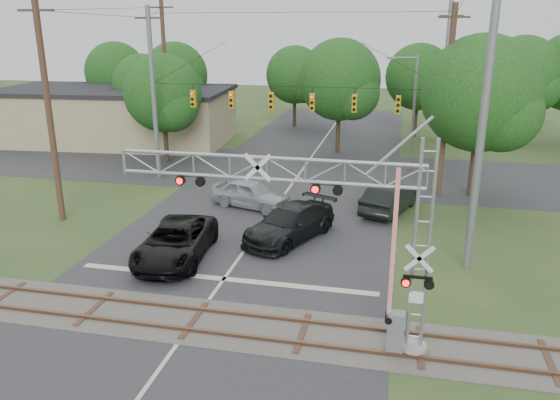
% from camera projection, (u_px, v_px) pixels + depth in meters
% --- Properties ---
extents(ground, '(160.00, 160.00, 0.00)m').
position_uv_depth(ground, '(172.00, 352.00, 17.96)').
color(ground, '#2B441F').
rests_on(ground, ground).
extents(road_main, '(14.00, 90.00, 0.02)m').
position_uv_depth(road_main, '(252.00, 240.00, 27.25)').
color(road_main, '#2B2B2E').
rests_on(road_main, ground).
extents(road_cross, '(90.00, 12.00, 0.02)m').
position_uv_depth(road_cross, '(302.00, 171.00, 40.26)').
color(road_cross, '#2B2B2E').
rests_on(road_cross, ground).
extents(railroad_track, '(90.00, 3.20, 0.17)m').
position_uv_depth(railroad_track, '(194.00, 320.00, 19.81)').
color(railroad_track, '#555149').
rests_on(railroad_track, ground).
extents(crossing_gantry, '(10.31, 0.91, 7.16)m').
position_uv_depth(crossing_gantry, '(324.00, 220.00, 17.17)').
color(crossing_gantry, gray).
rests_on(crossing_gantry, ground).
extents(traffic_signal_span, '(19.34, 0.36, 11.50)m').
position_uv_depth(traffic_signal_span, '(306.00, 100.00, 34.61)').
color(traffic_signal_span, gray).
rests_on(traffic_signal_span, ground).
extents(pickup_black, '(3.32, 6.25, 1.67)m').
position_uv_depth(pickup_black, '(176.00, 242.00, 24.90)').
color(pickup_black, black).
rests_on(pickup_black, ground).
extents(car_dark, '(4.55, 6.28, 1.69)m').
position_uv_depth(car_dark, '(290.00, 223.00, 27.18)').
color(car_dark, black).
rests_on(car_dark, ground).
extents(sedan_silver, '(5.19, 3.28, 1.65)m').
position_uv_depth(sedan_silver, '(251.00, 194.00, 32.03)').
color(sedan_silver, '#999AA0').
rests_on(sedan_silver, ground).
extents(suv_dark, '(3.42, 5.53, 1.72)m').
position_uv_depth(suv_dark, '(390.00, 197.00, 31.25)').
color(suv_dark, black).
rests_on(suv_dark, ground).
extents(commercial_building, '(21.45, 12.16, 4.84)m').
position_uv_depth(commercial_building, '(115.00, 115.00, 49.79)').
color(commercial_building, tan).
rests_on(commercial_building, ground).
extents(streetlight, '(2.20, 0.23, 8.26)m').
position_uv_depth(streetlight, '(412.00, 107.00, 39.25)').
color(streetlight, gray).
rests_on(streetlight, ground).
extents(utility_poles, '(24.97, 27.49, 14.33)m').
position_uv_depth(utility_poles, '(327.00, 84.00, 36.55)').
color(utility_poles, '#3C2B1B').
rests_on(utility_poles, ground).
extents(treeline, '(49.95, 28.14, 9.88)m').
position_uv_depth(treeline, '(342.00, 78.00, 47.20)').
color(treeline, '#362818').
rests_on(treeline, ground).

